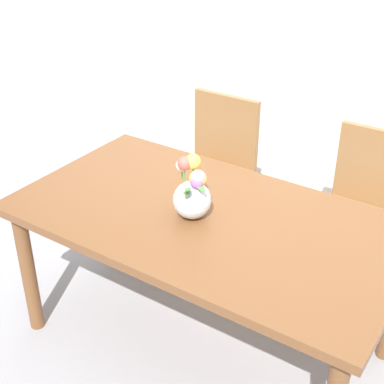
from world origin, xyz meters
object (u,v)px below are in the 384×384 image
(dining_table, at_px, (207,231))
(chair_left, at_px, (215,161))
(chair_right, at_px, (365,205))
(flower_vase, at_px, (192,193))

(dining_table, relative_size, chair_left, 1.88)
(chair_right, distance_m, flower_vase, 1.04)
(dining_table, relative_size, chair_right, 1.88)
(chair_left, xyz_separation_m, chair_right, (0.90, 0.00, 0.00))
(dining_table, xyz_separation_m, chair_left, (-0.45, 0.81, -0.12))
(dining_table, xyz_separation_m, flower_vase, (-0.05, -0.04, 0.20))
(chair_left, height_order, chair_right, same)
(chair_right, height_order, flower_vase, flower_vase)
(dining_table, distance_m, chair_right, 0.93)
(dining_table, bearing_deg, chair_left, 119.11)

